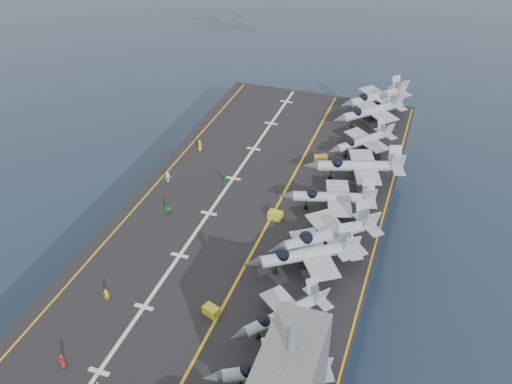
% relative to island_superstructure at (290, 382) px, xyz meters
% --- Properties ---
extents(ground, '(500.00, 500.00, 0.00)m').
position_rel_island_superstructure_xyz_m(ground, '(-15.00, 30.00, -17.90)').
color(ground, '#142135').
rests_on(ground, ground).
extents(hull, '(36.00, 90.00, 10.00)m').
position_rel_island_superstructure_xyz_m(hull, '(-15.00, 30.00, -12.90)').
color(hull, '#56595E').
rests_on(hull, ground).
extents(flight_deck, '(38.00, 92.00, 0.40)m').
position_rel_island_superstructure_xyz_m(flight_deck, '(-15.00, 30.00, -7.70)').
color(flight_deck, black).
rests_on(flight_deck, hull).
extents(foul_line, '(0.35, 90.00, 0.02)m').
position_rel_island_superstructure_xyz_m(foul_line, '(-12.00, 30.00, -7.48)').
color(foul_line, gold).
rests_on(foul_line, flight_deck).
extents(landing_centerline, '(0.50, 90.00, 0.02)m').
position_rel_island_superstructure_xyz_m(landing_centerline, '(-21.00, 30.00, -7.48)').
color(landing_centerline, silver).
rests_on(landing_centerline, flight_deck).
extents(deck_edge_port, '(0.25, 90.00, 0.02)m').
position_rel_island_superstructure_xyz_m(deck_edge_port, '(-32.00, 30.00, -7.48)').
color(deck_edge_port, gold).
rests_on(deck_edge_port, flight_deck).
extents(deck_edge_stbd, '(0.25, 90.00, 0.02)m').
position_rel_island_superstructure_xyz_m(deck_edge_stbd, '(3.50, 30.00, -7.48)').
color(deck_edge_stbd, gold).
rests_on(deck_edge_stbd, flight_deck).
extents(island_superstructure, '(5.00, 10.00, 15.00)m').
position_rel_island_superstructure_xyz_m(island_superstructure, '(0.00, 0.00, 0.00)').
color(island_superstructure, '#56595E').
rests_on(island_superstructure, flight_deck).
extents(fighter_jet_1, '(15.80, 13.94, 4.59)m').
position_rel_island_superstructure_xyz_m(fighter_jet_1, '(-2.76, 4.86, -5.20)').
color(fighter_jet_1, gray).
rests_on(fighter_jet_1, flight_deck).
extents(fighter_jet_2, '(14.55, 15.18, 4.40)m').
position_rel_island_superstructure_xyz_m(fighter_jet_2, '(-4.13, 12.66, -5.30)').
color(fighter_jet_2, gray).
rests_on(fighter_jet_2, flight_deck).
extents(fighter_jet_3, '(18.31, 16.92, 5.29)m').
position_rel_island_superstructure_xyz_m(fighter_jet_3, '(-4.17, 23.10, -4.86)').
color(fighter_jet_3, '#9EA8AF').
rests_on(fighter_jet_3, flight_deck).
extents(fighter_jet_4, '(18.90, 18.55, 5.52)m').
position_rel_island_superstructure_xyz_m(fighter_jet_4, '(-2.44, 27.73, -4.74)').
color(fighter_jet_4, gray).
rests_on(fighter_jet_4, flight_deck).
extents(fighter_jet_5, '(16.21, 12.95, 4.92)m').
position_rel_island_superstructure_xyz_m(fighter_jet_5, '(-3.94, 36.85, -5.04)').
color(fighter_jet_5, '#8F959E').
rests_on(fighter_jet_5, flight_deck).
extents(fighter_jet_6, '(18.42, 15.10, 5.51)m').
position_rel_island_superstructure_xyz_m(fighter_jet_6, '(-1.93, 46.26, -4.74)').
color(fighter_jet_6, '#97A1A8').
rests_on(fighter_jet_6, flight_deck).
extents(fighter_jet_7, '(15.30, 15.85, 4.61)m').
position_rel_island_superstructure_xyz_m(fighter_jet_7, '(-2.85, 55.32, -5.20)').
color(fighter_jet_7, gray).
rests_on(fighter_jet_7, flight_deck).
extents(fighter_jet_8, '(17.72, 17.92, 5.25)m').
position_rel_island_superstructure_xyz_m(fighter_jet_8, '(-3.42, 66.44, -4.87)').
color(fighter_jet_8, '#919BA1').
rests_on(fighter_jet_8, flight_deck).
extents(tow_cart_a, '(2.20, 1.80, 1.14)m').
position_rel_island_superstructure_xyz_m(tow_cart_a, '(-12.86, 11.64, -6.93)').
color(tow_cart_a, gold).
rests_on(tow_cart_a, flight_deck).
extents(tow_cart_b, '(2.13, 1.53, 1.18)m').
position_rel_island_superstructure_xyz_m(tow_cart_b, '(-11.36, 32.09, -6.91)').
color(tow_cart_b, gold).
rests_on(tow_cart_b, flight_deck).
extents(tow_cart_c, '(2.50, 2.13, 1.27)m').
position_rel_island_superstructure_xyz_m(tow_cart_c, '(-8.79, 49.41, -6.86)').
color(tow_cart_c, gold).
rests_on(tow_cart_c, flight_deck).
extents(crew_0, '(1.15, 1.29, 1.80)m').
position_rel_island_superstructure_xyz_m(crew_0, '(-24.96, -0.64, -6.60)').
color(crew_0, '#B21919').
rests_on(crew_0, flight_deck).
extents(crew_1, '(1.34, 1.26, 1.86)m').
position_rel_island_superstructure_xyz_m(crew_1, '(-25.73, 9.53, -6.57)').
color(crew_1, yellow).
rests_on(crew_1, flight_deck).
extents(crew_2, '(1.26, 0.87, 2.03)m').
position_rel_island_superstructure_xyz_m(crew_2, '(-26.47, 27.81, -6.48)').
color(crew_2, '#24872F').
rests_on(crew_2, flight_deck).
extents(crew_3, '(1.20, 1.16, 1.68)m').
position_rel_island_superstructure_xyz_m(crew_3, '(-30.46, 35.69, -6.66)').
color(crew_3, silver).
rests_on(crew_3, flight_deck).
extents(crew_4, '(1.44, 1.38, 2.01)m').
position_rel_island_superstructure_xyz_m(crew_4, '(-21.75, 38.26, -6.50)').
color(crew_4, '#268C33').
rests_on(crew_4, flight_deck).
extents(crew_5, '(0.85, 1.23, 1.98)m').
position_rel_island_superstructure_xyz_m(crew_5, '(-29.66, 46.46, -6.51)').
color(crew_5, yellow).
rests_on(crew_5, flight_deck).
extents(fighter_jet_9, '(17.72, 17.92, 5.25)m').
position_rel_island_superstructure_xyz_m(fighter_jet_9, '(-3.42, 73.00, -4.87)').
color(fighter_jet_9, '#919BA1').
rests_on(fighter_jet_9, flight_deck).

